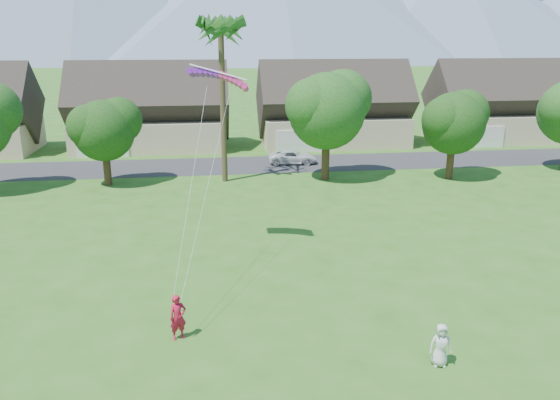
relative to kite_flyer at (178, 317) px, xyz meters
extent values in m
cube|color=#2D2D30|center=(4.51, 29.07, -0.88)|extent=(90.00, 7.00, 0.01)
imported|color=#BB1532|center=(0.00, 0.00, 0.00)|extent=(0.76, 0.64, 1.77)
imported|color=silver|center=(9.05, -2.95, -0.10)|extent=(0.83, 0.61, 1.57)
imported|color=silver|center=(8.78, 29.07, -0.29)|extent=(4.49, 2.39, 1.20)
cone|color=slate|center=(124.51, 255.07, 24.11)|extent=(200.00, 200.00, 50.00)
cube|color=beige|center=(-4.49, 38.07, 0.61)|extent=(15.00, 8.00, 3.00)
cube|color=#382D28|center=(-4.49, 38.07, 3.90)|extent=(15.75, 8.15, 8.15)
cube|color=silver|center=(-8.69, 34.01, 0.21)|extent=(4.80, 0.12, 2.20)
cube|color=beige|center=(14.51, 38.07, 0.61)|extent=(15.00, 8.00, 3.00)
cube|color=#382D28|center=(14.51, 38.07, 3.90)|extent=(15.75, 8.15, 8.15)
cube|color=silver|center=(10.31, 34.01, 0.21)|extent=(4.80, 0.12, 2.20)
cube|color=beige|center=(33.51, 38.07, 0.61)|extent=(15.00, 8.00, 3.00)
cube|color=#382D28|center=(33.51, 38.07, 3.90)|extent=(15.75, 8.15, 8.15)
cube|color=silver|center=(29.31, 34.01, 0.21)|extent=(4.80, 0.12, 2.20)
cylinder|color=#47301C|center=(-6.49, 23.57, 0.20)|extent=(0.56, 0.56, 2.18)
sphere|color=#214916|center=(-6.49, 23.57, 3.33)|extent=(4.62, 4.62, 4.62)
cylinder|color=#47301C|center=(10.51, 23.07, 0.52)|extent=(0.62, 0.62, 2.82)
sphere|color=#214916|center=(10.51, 23.07, 4.57)|extent=(5.98, 5.98, 5.98)
cylinder|color=#47301C|center=(20.51, 22.07, 0.27)|extent=(0.58, 0.58, 2.30)
sphere|color=#214916|center=(20.51, 22.07, 3.58)|extent=(4.90, 4.90, 4.90)
cylinder|color=#4C3D26|center=(2.51, 23.57, 5.11)|extent=(0.44, 0.44, 12.00)
sphere|color=#286021|center=(2.51, 23.57, 11.41)|extent=(3.00, 3.00, 3.00)
cube|color=#7016AB|center=(1.27, 8.85, 8.29)|extent=(1.66, 1.28, 0.50)
cube|color=#D12779|center=(2.75, 8.85, 8.29)|extent=(1.66, 1.28, 0.50)
camera|label=1|loc=(1.43, -18.63, 10.02)|focal=35.00mm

